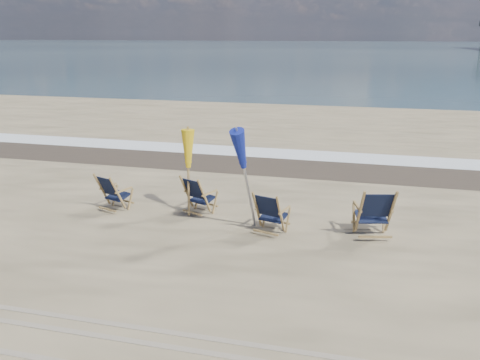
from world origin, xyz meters
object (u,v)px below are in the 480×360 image
at_px(umbrella_yellow, 188,154).
at_px(beach_chair_3, 391,214).
at_px(beach_chair_2, 280,216).
at_px(beach_chair_0, 118,195).
at_px(beach_chair_1, 204,198).
at_px(umbrella_blue, 248,146).

bearing_deg(umbrella_yellow, beach_chair_3, -4.11).
relative_size(beach_chair_3, umbrella_yellow, 0.56).
bearing_deg(umbrella_yellow, beach_chair_2, -18.47).
relative_size(beach_chair_0, umbrella_yellow, 0.48).
height_order(beach_chair_0, beach_chair_1, beach_chair_1).
distance_m(beach_chair_0, beach_chair_1, 2.02).
xyz_separation_m(beach_chair_1, umbrella_blue, (1.12, -0.58, 1.39)).
bearing_deg(umbrella_blue, beach_chair_1, 152.56).
distance_m(beach_chair_3, umbrella_yellow, 4.49).
xyz_separation_m(beach_chair_1, umbrella_yellow, (-0.38, 0.06, 0.99)).
bearing_deg(beach_chair_2, beach_chair_3, -152.76).
bearing_deg(beach_chair_2, umbrella_yellow, -2.30).
height_order(beach_chair_2, umbrella_yellow, umbrella_yellow).
bearing_deg(beach_chair_2, umbrella_blue, 8.09).
bearing_deg(beach_chair_1, umbrella_yellow, 13.96).
relative_size(beach_chair_0, beach_chair_2, 0.98).
bearing_deg(beach_chair_0, umbrella_blue, -166.62).
bearing_deg(beach_chair_3, umbrella_blue, -6.53).
bearing_deg(beach_chair_3, umbrella_yellow, -17.03).
relative_size(beach_chair_2, beach_chair_3, 0.86).
distance_m(beach_chair_0, beach_chair_2, 3.86).
bearing_deg(umbrella_yellow, umbrella_blue, -23.04).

